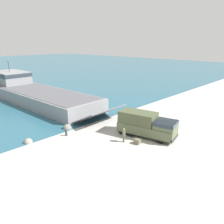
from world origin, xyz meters
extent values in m
plane|color=#B7B5AD|center=(0.00, 0.00, 0.00)|extent=(240.00, 240.00, 0.00)
cube|color=gray|center=(-2.26, 23.26, 1.19)|extent=(9.70, 32.10, 2.37)
cube|color=#56565B|center=(-2.26, 23.26, 2.41)|extent=(8.97, 30.80, 0.08)
cube|color=gray|center=(-2.68, 34.20, 3.73)|extent=(6.28, 9.12, 2.71)
cube|color=#28333D|center=(-2.68, 34.20, 4.53)|extent=(6.46, 9.22, 0.81)
cylinder|color=#3F3F42|center=(-2.68, 34.20, 6.28)|extent=(0.16, 0.16, 2.40)
cube|color=#56565B|center=(-1.58, 5.21, 1.31)|extent=(7.39, 4.67, 2.27)
cube|color=#566042|center=(-1.09, -2.94, 0.98)|extent=(4.12, 7.69, 1.13)
cube|color=#566042|center=(-0.56, -5.29, 2.02)|extent=(2.91, 2.95, 0.94)
cube|color=#28333D|center=(-0.56, -5.29, 2.25)|extent=(2.99, 2.99, 0.47)
cube|color=#495236|center=(-1.36, -1.73, 2.30)|extent=(3.43, 5.05, 1.50)
cube|color=#2D2D2D|center=(-0.31, -6.43, 0.56)|extent=(2.62, 0.81, 0.32)
cylinder|color=black|center=(0.47, -4.91, 0.64)|extent=(0.62, 1.32, 1.28)
cylinder|color=black|center=(-1.66, -5.39, 0.64)|extent=(0.62, 1.32, 1.28)
cylinder|color=black|center=(-0.40, -1.03, 0.64)|extent=(0.62, 1.32, 1.28)
cylinder|color=black|center=(-2.53, -1.51, 0.64)|extent=(0.62, 1.32, 1.28)
cylinder|color=black|center=(-0.64, 0.04, 0.64)|extent=(0.62, 1.32, 1.28)
cylinder|color=black|center=(-2.77, -0.43, 0.64)|extent=(0.62, 1.32, 1.28)
cylinder|color=#566042|center=(-4.44, -2.07, 0.42)|extent=(0.14, 0.14, 0.85)
cylinder|color=#566042|center=(-4.36, -1.91, 0.42)|extent=(0.14, 0.14, 0.85)
cube|color=#566042|center=(-4.40, -1.99, 1.18)|extent=(0.41, 0.50, 0.67)
sphere|color=tan|center=(-4.40, -1.99, 1.63)|extent=(0.23, 0.23, 0.23)
cylinder|color=#333338|center=(-8.13, 4.51, 0.30)|extent=(0.29, 0.29, 0.60)
sphere|color=#333338|center=(-8.13, 4.51, 0.69)|extent=(0.34, 0.34, 0.34)
cube|color=#6B664C|center=(-3.66, -3.49, 0.29)|extent=(0.62, 0.73, 0.58)
sphere|color=gray|center=(-6.64, 6.46, 0.00)|extent=(1.23, 1.23, 1.23)
sphere|color=gray|center=(-12.48, 6.11, 0.00)|extent=(1.06, 1.06, 1.06)
camera|label=1|loc=(-22.61, -17.59, 11.44)|focal=35.00mm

